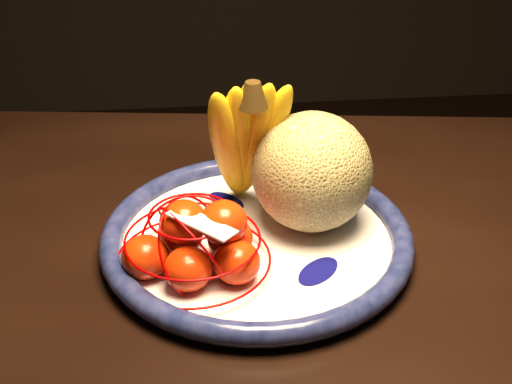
{
  "coord_description": "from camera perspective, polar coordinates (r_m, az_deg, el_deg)",
  "views": [
    {
      "loc": [
        -0.14,
        -0.54,
        1.24
      ],
      "look_at": [
        -0.08,
        0.14,
        0.83
      ],
      "focal_mm": 50.0,
      "sensor_mm": 36.0,
      "label": 1
    }
  ],
  "objects": [
    {
      "name": "cantaloupe",
      "position": [
        0.81,
        4.5,
        1.63
      ],
      "size": [
        0.14,
        0.14,
        0.14
      ],
      "primitive_type": "sphere",
      "color": "olive",
      "rests_on": "fruit_bowl"
    },
    {
      "name": "mandarin_bag",
      "position": [
        0.76,
        -4.74,
        -4.16
      ],
      "size": [
        0.21,
        0.21,
        0.1
      ],
      "rotation": [
        0.0,
        0.0,
        -0.33
      ],
      "color": "#F62A01",
      "rests_on": "fruit_bowl"
    },
    {
      "name": "dining_table",
      "position": [
        0.82,
        9.24,
        -13.0
      ],
      "size": [
        1.63,
        1.1,
        0.76
      ],
      "rotation": [
        0.0,
        0.0,
        -0.13
      ],
      "color": "black",
      "rests_on": "ground"
    },
    {
      "name": "banana_bunch",
      "position": [
        0.82,
        -0.88,
        4.42
      ],
      "size": [
        0.13,
        0.12,
        0.19
      ],
      "rotation": [
        0.0,
        0.0,
        0.17
      ],
      "color": "yellow",
      "rests_on": "fruit_bowl"
    },
    {
      "name": "price_tag",
      "position": [
        0.72,
        -4.36,
        -2.48
      ],
      "size": [
        0.07,
        0.07,
        0.01
      ],
      "primitive_type": "cube",
      "rotation": [
        -0.14,
        0.1,
        -0.66
      ],
      "color": "white",
      "rests_on": "mandarin_bag"
    },
    {
      "name": "fruit_bowl",
      "position": [
        0.82,
        0.06,
        -3.72
      ],
      "size": [
        0.36,
        0.36,
        0.03
      ],
      "rotation": [
        0.0,
        0.0,
        0.19
      ],
      "color": "white",
      "rests_on": "dining_table"
    }
  ]
}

